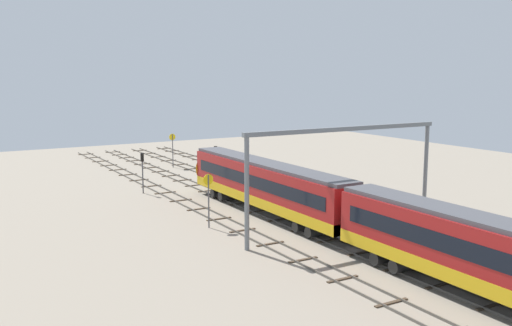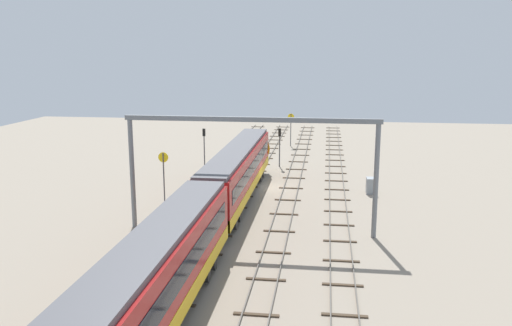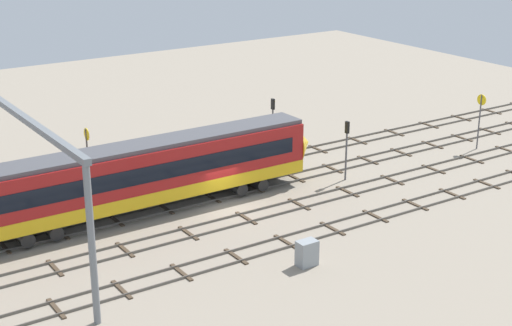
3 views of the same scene
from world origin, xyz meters
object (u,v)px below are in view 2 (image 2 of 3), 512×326
at_px(train, 210,210).
at_px(relay_cabinet, 370,186).
at_px(overhead_gantry, 250,146).
at_px(speed_sign_mid_trackside, 164,170).
at_px(signal_light_trackside_approach, 280,142).
at_px(signal_light_trackside_departure, 204,141).
at_px(speed_sign_near_foreground, 291,125).

xyz_separation_m(train, relay_cabinet, (15.96, -12.24, -1.89)).
relative_size(overhead_gantry, speed_sign_mid_trackside, 4.09).
height_order(train, relay_cabinet, train).
height_order(signal_light_trackside_approach, relay_cabinet, signal_light_trackside_approach).
xyz_separation_m(speed_sign_mid_trackside, signal_light_trackside_departure, (16.39, 0.11, -0.11)).
relative_size(signal_light_trackside_approach, relay_cabinet, 2.98).
distance_m(overhead_gantry, relay_cabinet, 17.05).
xyz_separation_m(speed_sign_mid_trackside, relay_cabinet, (5.61, -18.75, -2.25)).
height_order(overhead_gantry, relay_cabinet, overhead_gantry).
height_order(overhead_gantry, signal_light_trackside_departure, overhead_gantry).
relative_size(train, speed_sign_near_foreground, 10.66).
relative_size(train, relay_cabinet, 32.84).
bearing_deg(signal_light_trackside_departure, signal_light_trackside_approach, -87.67).
bearing_deg(speed_sign_mid_trackside, signal_light_trackside_departure, 0.37).
bearing_deg(train, overhead_gantry, -35.53).
bearing_deg(signal_light_trackside_departure, relay_cabinet, -119.74).
relative_size(signal_light_trackside_approach, signal_light_trackside_departure, 1.03).
height_order(speed_sign_mid_trackside, signal_light_trackside_approach, speed_sign_mid_trackside).
bearing_deg(overhead_gantry, speed_sign_mid_trackside, 51.76).
xyz_separation_m(train, speed_sign_mid_trackside, (10.35, 6.52, 0.36)).
height_order(speed_sign_mid_trackside, signal_light_trackside_departure, speed_sign_mid_trackside).
relative_size(train, speed_sign_mid_trackside, 10.93).
bearing_deg(overhead_gantry, relay_cabinet, -37.97).
distance_m(train, overhead_gantry, 5.69).
relative_size(overhead_gantry, speed_sign_near_foreground, 3.99).
bearing_deg(overhead_gantry, signal_light_trackside_departure, 21.05).
distance_m(train, signal_light_trackside_approach, 27.22).
bearing_deg(overhead_gantry, speed_sign_near_foreground, -0.59).
bearing_deg(signal_light_trackside_approach, speed_sign_mid_trackside, 151.90).
distance_m(train, speed_sign_mid_trackside, 12.24).
xyz_separation_m(signal_light_trackside_departure, relay_cabinet, (-10.78, -18.86, -2.14)).
distance_m(speed_sign_near_foreground, relay_cabinet, 27.16).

